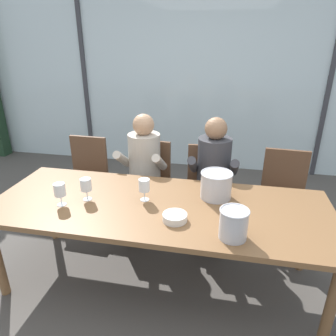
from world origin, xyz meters
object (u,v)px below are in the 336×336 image
at_px(ice_bucket_primary, 216,185).
at_px(wine_glass_center_pour, 86,186).
at_px(chair_center, 207,183).
at_px(chair_right_of_center, 284,189).
at_px(wine_glass_near_bucket, 60,191).
at_px(chair_left_of_center, 149,177).
at_px(tasting_bowl, 175,217).
at_px(wine_glass_by_left_taster, 144,186).
at_px(person_charcoal_jacket, 213,172).
at_px(person_beige_jumper, 142,167).
at_px(ice_bucket_secondary, 234,223).
at_px(dining_table, 159,212).
at_px(chair_near_curtain, 86,171).

xyz_separation_m(ice_bucket_primary, wine_glass_center_pour, (-0.97, -0.23, 0.01)).
bearing_deg(chair_center, chair_right_of_center, -3.62).
relative_size(chair_center, wine_glass_near_bucket, 5.10).
bearing_deg(wine_glass_near_bucket, wine_glass_center_pour, 37.31).
xyz_separation_m(chair_left_of_center, tasting_bowl, (0.48, -1.09, 0.23)).
bearing_deg(ice_bucket_primary, wine_glass_by_left_taster, -163.94).
bearing_deg(chair_center, person_charcoal_jacket, -70.05).
relative_size(ice_bucket_primary, wine_glass_near_bucket, 1.42).
distance_m(person_charcoal_jacket, tasting_bowl, 0.97).
height_order(person_beige_jumper, wine_glass_near_bucket, person_beige_jumper).
bearing_deg(chair_left_of_center, chair_center, 1.80).
xyz_separation_m(chair_center, wine_glass_near_bucket, (-1.01, -1.02, 0.32)).
relative_size(ice_bucket_secondary, wine_glass_near_bucket, 1.13).
distance_m(person_beige_jumper, person_charcoal_jacket, 0.70).
relative_size(person_charcoal_jacket, ice_bucket_primary, 4.89).
bearing_deg(person_beige_jumper, wine_glass_by_left_taster, -70.92).
xyz_separation_m(dining_table, chair_near_curtain, (-1.03, 0.90, -0.14)).
height_order(wine_glass_by_left_taster, wine_glass_near_bucket, same).
xyz_separation_m(chair_right_of_center, ice_bucket_secondary, (-0.50, -1.19, 0.31)).
height_order(dining_table, ice_bucket_secondary, ice_bucket_secondary).
xyz_separation_m(dining_table, chair_left_of_center, (-0.32, 0.90, -0.14)).
relative_size(dining_table, chair_right_of_center, 2.87).
bearing_deg(wine_glass_center_pour, person_charcoal_jacket, 40.50).
relative_size(chair_near_curtain, wine_glass_by_left_taster, 5.10).
bearing_deg(chair_right_of_center, wine_glass_by_left_taster, -140.53).
bearing_deg(wine_glass_near_bucket, ice_bucket_secondary, -7.44).
relative_size(chair_near_curtain, ice_bucket_secondary, 4.50).
relative_size(chair_right_of_center, wine_glass_near_bucket, 5.10).
bearing_deg(chair_right_of_center, ice_bucket_primary, -129.07).
relative_size(chair_left_of_center, wine_glass_near_bucket, 5.10).
relative_size(chair_right_of_center, ice_bucket_primary, 3.60).
bearing_deg(wine_glass_center_pour, chair_right_of_center, 29.65).
distance_m(dining_table, ice_bucket_secondary, 0.65).
xyz_separation_m(chair_near_curtain, wine_glass_center_pour, (0.47, -0.93, 0.32)).
height_order(chair_near_curtain, chair_right_of_center, same).
height_order(dining_table, wine_glass_by_left_taster, wine_glass_by_left_taster).
bearing_deg(wine_glass_center_pour, chair_near_curtain, 116.97).
bearing_deg(chair_right_of_center, dining_table, -135.93).
bearing_deg(ice_bucket_primary, person_charcoal_jacket, 95.28).
height_order(ice_bucket_primary, wine_glass_center_pour, ice_bucket_primary).
height_order(chair_left_of_center, chair_center, same).
bearing_deg(tasting_bowl, wine_glass_near_bucket, 177.00).
height_order(dining_table, person_beige_jumper, person_beige_jumper).
bearing_deg(wine_glass_near_bucket, dining_table, 11.72).
bearing_deg(wine_glass_center_pour, tasting_bowl, -12.72).
bearing_deg(chair_left_of_center, ice_bucket_primary, -39.28).
bearing_deg(dining_table, chair_left_of_center, 109.58).
bearing_deg(person_beige_jumper, chair_left_of_center, 84.06).
bearing_deg(chair_left_of_center, chair_right_of_center, 3.71).
bearing_deg(person_charcoal_jacket, dining_table, -115.83).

